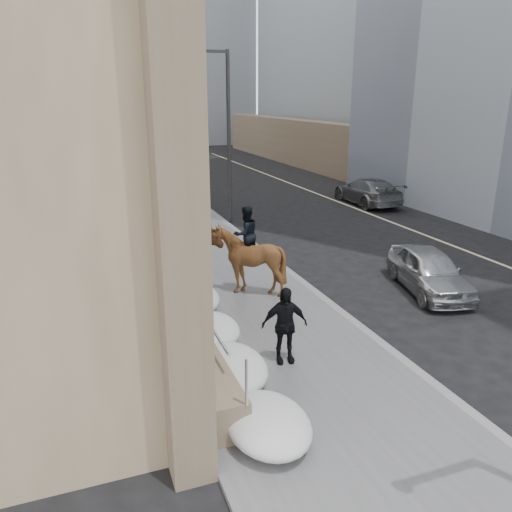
{
  "coord_description": "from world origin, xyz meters",
  "views": [
    {
      "loc": [
        -4.21,
        -9.02,
        5.98
      ],
      "look_at": [
        0.41,
        3.53,
        1.7
      ],
      "focal_mm": 35.0,
      "sensor_mm": 36.0,
      "label": 1
    }
  ],
  "objects_px": {
    "mounted_horse_left": "(197,273)",
    "car_silver": "(429,271)",
    "car_grey": "(367,191)",
    "mounted_horse_right": "(247,257)",
    "pedestrian": "(284,325)"
  },
  "relations": [
    {
      "from": "mounted_horse_left",
      "to": "car_silver",
      "type": "relative_size",
      "value": 0.71
    },
    {
      "from": "mounted_horse_left",
      "to": "mounted_horse_right",
      "type": "xyz_separation_m",
      "value": [
        1.77,
        0.85,
        0.01
      ]
    },
    {
      "from": "mounted_horse_right",
      "to": "pedestrian",
      "type": "bearing_deg",
      "value": 68.0
    },
    {
      "from": "car_grey",
      "to": "pedestrian",
      "type": "bearing_deg",
      "value": 54.71
    },
    {
      "from": "mounted_horse_left",
      "to": "car_silver",
      "type": "distance_m",
      "value": 7.42
    },
    {
      "from": "pedestrian",
      "to": "mounted_horse_right",
      "type": "bearing_deg",
      "value": 90.75
    },
    {
      "from": "mounted_horse_left",
      "to": "car_grey",
      "type": "height_order",
      "value": "mounted_horse_left"
    },
    {
      "from": "car_silver",
      "to": "car_grey",
      "type": "xyz_separation_m",
      "value": [
        5.59,
        12.49,
        0.07
      ]
    },
    {
      "from": "car_silver",
      "to": "mounted_horse_right",
      "type": "bearing_deg",
      "value": 178.31
    },
    {
      "from": "mounted_horse_right",
      "to": "car_silver",
      "type": "height_order",
      "value": "mounted_horse_right"
    },
    {
      "from": "mounted_horse_right",
      "to": "car_grey",
      "type": "bearing_deg",
      "value": -149.8
    },
    {
      "from": "mounted_horse_left",
      "to": "pedestrian",
      "type": "distance_m",
      "value": 3.69
    },
    {
      "from": "mounted_horse_left",
      "to": "pedestrian",
      "type": "xyz_separation_m",
      "value": [
        1.16,
        -3.49,
        -0.24
      ]
    },
    {
      "from": "pedestrian",
      "to": "car_silver",
      "type": "xyz_separation_m",
      "value": [
        6.19,
        2.71,
        -0.34
      ]
    },
    {
      "from": "car_silver",
      "to": "car_grey",
      "type": "height_order",
      "value": "car_grey"
    }
  ]
}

